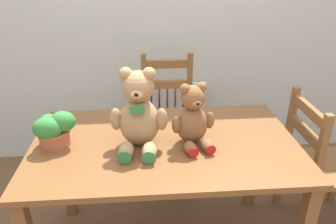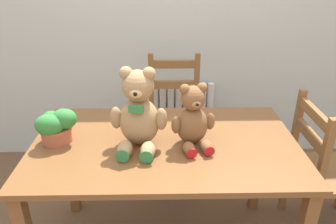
{
  "view_description": "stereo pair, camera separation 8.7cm",
  "coord_description": "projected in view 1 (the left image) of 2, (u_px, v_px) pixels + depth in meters",
  "views": [
    {
      "loc": [
        -0.1,
        -1.06,
        1.66
      ],
      "look_at": [
        0.02,
        0.41,
        0.95
      ],
      "focal_mm": 35.0,
      "sensor_mm": 36.0,
      "label": 1
    },
    {
      "loc": [
        -0.01,
        -1.07,
        1.66
      ],
      "look_at": [
        0.02,
        0.41,
        0.95
      ],
      "focal_mm": 35.0,
      "sensor_mm": 36.0,
      "label": 2
    }
  ],
  "objects": [
    {
      "name": "wooden_chair_behind",
      "position": [
        168.0,
        125.0,
        2.55
      ],
      "size": [
        0.39,
        0.42,
        1.0
      ],
      "rotation": [
        0.0,
        0.0,
        3.14
      ],
      "color": "brown",
      "rests_on": "ground_plane"
    },
    {
      "name": "potted_plant",
      "position": [
        54.0,
        129.0,
        1.64
      ],
      "size": [
        0.2,
        0.18,
        0.19
      ],
      "color": "#B25B3D",
      "rests_on": "dining_table"
    },
    {
      "name": "wall_back",
      "position": [
        154.0,
        7.0,
        2.55
      ],
      "size": [
        8.0,
        0.04,
        2.6
      ],
      "primitive_type": "cube",
      "color": "silver",
      "rests_on": "ground_plane"
    },
    {
      "name": "dining_table",
      "position": [
        165.0,
        158.0,
        1.77
      ],
      "size": [
        1.39,
        0.84,
        0.78
      ],
      "color": "brown",
      "rests_on": "ground_plane"
    },
    {
      "name": "wooden_chair_side",
      "position": [
        322.0,
        166.0,
        2.06
      ],
      "size": [
        0.45,
        0.43,
        0.92
      ],
      "rotation": [
        0.0,
        0.0,
        -1.57
      ],
      "color": "brown",
      "rests_on": "ground_plane"
    },
    {
      "name": "radiator",
      "position": [
        171.0,
        123.0,
        2.92
      ],
      "size": [
        0.62,
        0.1,
        0.69
      ],
      "color": "white",
      "rests_on": "ground_plane"
    },
    {
      "name": "teddy_bear_left",
      "position": [
        139.0,
        114.0,
        1.61
      ],
      "size": [
        0.29,
        0.29,
        0.41
      ],
      "rotation": [
        0.0,
        0.0,
        3.06
      ],
      "color": "tan",
      "rests_on": "dining_table"
    },
    {
      "name": "teddy_bear_right",
      "position": [
        193.0,
        118.0,
        1.65
      ],
      "size": [
        0.23,
        0.25,
        0.33
      ],
      "rotation": [
        0.0,
        0.0,
        3.35
      ],
      "color": "brown",
      "rests_on": "dining_table"
    }
  ]
}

